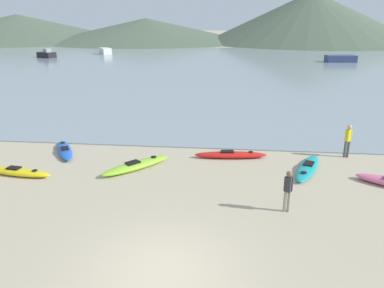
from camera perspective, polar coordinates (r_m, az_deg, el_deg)
name	(u,v)px	position (r m, az deg, el deg)	size (l,w,h in m)	color
ground_plane	(162,270)	(11.00, -4.54, -18.59)	(400.00, 400.00, 0.00)	tan
bay_water	(220,67)	(54.23, 4.29, 11.67)	(160.00, 70.00, 0.06)	gray
far_hill_left	(18,27)	(130.04, -24.98, 15.82)	(66.71, 66.71, 7.59)	#4C5B47
far_hill_midleft	(146,30)	(115.31, -6.98, 16.90)	(60.75, 60.75, 6.45)	#4C5B47
far_hill_midright	(311,17)	(112.72, 17.65, 17.93)	(58.54, 58.54, 13.39)	#4C5B47
kayak_on_sand_0	(18,172)	(18.36, -25.03, -3.85)	(3.31, 1.11, 0.36)	yellow
kayak_on_sand_1	(308,168)	(17.95, 17.23, -3.47)	(1.98, 3.57, 0.31)	teal
kayak_on_sand_2	(136,165)	(17.49, -8.49, -3.24)	(2.99, 3.15, 0.39)	#8CCC2D
kayak_on_sand_3	(65,150)	(20.43, -18.82, -0.90)	(2.18, 3.12, 0.33)	blue
kayak_on_sand_5	(231,155)	(18.72, 5.93, -1.65)	(3.63, 0.92, 0.38)	red
person_near_foreground	(288,189)	(13.77, 14.42, -6.61)	(0.32, 0.27, 1.57)	gray
person_near_waterline	(348,139)	(20.04, 22.68, 0.73)	(0.34, 0.28, 1.68)	#4C4C4C
moored_boat_0	(341,59)	(63.85, 21.71, 11.99)	(4.73, 2.51, 1.04)	navy
moored_boat_1	(105,51)	(74.64, -13.09, 13.64)	(3.07, 3.38, 1.13)	white
moored_boat_2	(47,54)	(70.99, -21.28, 12.61)	(3.60, 2.93, 1.53)	black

